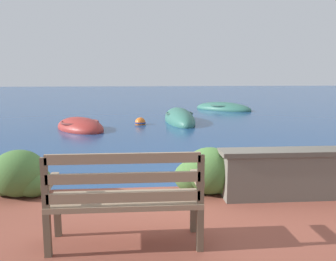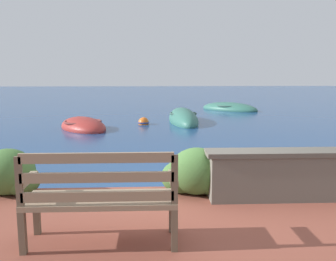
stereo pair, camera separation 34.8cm
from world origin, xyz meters
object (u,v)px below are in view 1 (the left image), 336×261
Objects in this scene: rowboat_nearest at (80,128)px; park_bench at (125,196)px; rowboat_far at (223,109)px; rowboat_mid at (179,120)px; mooring_buoy at (140,123)px.

park_bench is at bearing 158.28° from rowboat_nearest.
rowboat_nearest is 8.12m from rowboat_far.
park_bench is at bearing -63.06° from rowboat_far.
park_bench reaches higher than rowboat_far.
mooring_buoy is at bearing 109.65° from rowboat_mid.
rowboat_nearest is 0.75× the size of rowboat_mid.
rowboat_mid is at bearing -78.93° from rowboat_far.
rowboat_mid is at bearing 22.69° from mooring_buoy.
rowboat_mid is at bearing -98.04° from rowboat_nearest.
park_bench is 14.79m from rowboat_far.
park_bench is 8.78m from rowboat_nearest.
rowboat_mid reaches higher than rowboat_nearest.
mooring_buoy is at bearing 82.01° from park_bench.
rowboat_nearest reaches higher than rowboat_far.
rowboat_far is (2.55, 4.03, -0.01)m from rowboat_mid.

